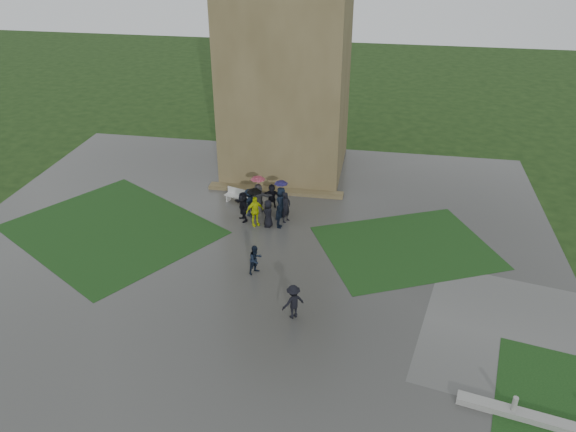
% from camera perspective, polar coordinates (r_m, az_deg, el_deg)
% --- Properties ---
extents(ground, '(120.00, 120.00, 0.00)m').
position_cam_1_polar(ground, '(28.46, -5.44, -6.88)').
color(ground, black).
extents(plaza, '(34.00, 34.00, 0.02)m').
position_cam_1_polar(plaza, '(30.05, -4.46, -4.70)').
color(plaza, '#363634').
rests_on(plaza, ground).
extents(lawn_inset_left, '(14.10, 13.46, 0.01)m').
position_cam_1_polar(lawn_inset_left, '(34.47, -17.48, -1.33)').
color(lawn_inset_left, '#133311').
rests_on(lawn_inset_left, plaza).
extents(lawn_inset_right, '(11.12, 10.15, 0.01)m').
position_cam_1_polar(lawn_inset_right, '(31.88, 11.90, -3.13)').
color(lawn_inset_right, '#133311').
rests_on(lawn_inset_right, plaza).
extents(tower, '(8.00, 8.00, 18.00)m').
position_cam_1_polar(tower, '(38.57, -0.12, 17.44)').
color(tower, brown).
rests_on(tower, ground).
extents(tower_plinth, '(9.00, 0.80, 0.22)m').
position_cam_1_polar(tower_plinth, '(37.28, -1.29, 2.61)').
color(tower_plinth, brown).
rests_on(tower_plinth, plaza).
extents(bench, '(1.66, 0.98, 0.92)m').
position_cam_1_polar(bench, '(35.90, -5.19, 2.06)').
color(bench, beige).
rests_on(bench, plaza).
extents(visitor_cluster, '(3.64, 3.35, 2.42)m').
position_cam_1_polar(visitor_cluster, '(33.76, -2.70, 1.41)').
color(visitor_cluster, black).
rests_on(visitor_cluster, plaza).
extents(pedestrian_mid, '(0.81, 0.88, 1.58)m').
position_cam_1_polar(pedestrian_mid, '(28.75, -3.32, -4.44)').
color(pedestrian_mid, black).
rests_on(pedestrian_mid, plaza).
extents(pedestrian_near, '(1.21, 1.14, 1.71)m').
position_cam_1_polar(pedestrian_near, '(25.73, 0.54, -8.69)').
color(pedestrian_near, black).
rests_on(pedestrian_near, plaza).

